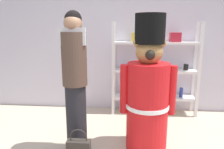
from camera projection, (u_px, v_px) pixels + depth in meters
The scene contains 4 objects.
back_wall at pixel (126, 42), 4.05m from camera, with size 6.40×0.12×2.60m, color silver.
merchandise_shelf at pixel (154, 67), 3.89m from camera, with size 1.53×0.35×1.67m.
teddy_bear_guard at pixel (148, 93), 2.73m from camera, with size 0.71×0.55×1.73m.
person_shopper at pixel (75, 80), 2.63m from camera, with size 0.32×0.30×1.76m.
Camera 1 is at (0.08, -1.90, 1.56)m, focal length 34.56 mm.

